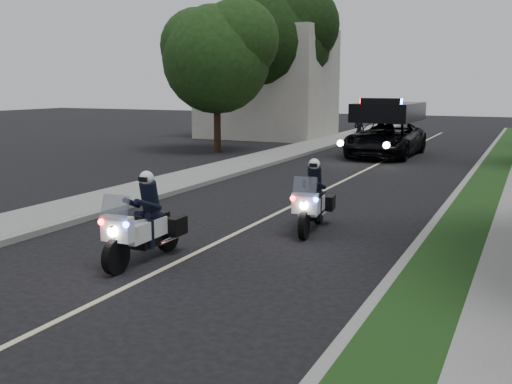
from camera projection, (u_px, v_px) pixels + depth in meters
ground at (190, 256)px, 11.99m from camera, size 120.00×120.00×0.00m
curb_right at (460, 190)px, 19.14m from camera, size 0.20×60.00×0.15m
grass_verge at (483, 191)px, 18.85m from camera, size 1.20×60.00×0.16m
curb_left at (236, 174)px, 22.59m from camera, size 0.20×60.00×0.15m
sidewalk_left at (211, 172)px, 23.06m from camera, size 2.00×60.00×0.16m
building_far at (267, 84)px, 38.69m from camera, size 8.00×6.00×7.00m
lane_marking at (338, 183)px, 20.88m from camera, size 0.12×50.00×0.01m
police_moto_left at (145, 261)px, 11.65m from camera, size 0.77×2.12×1.79m
police_moto_right at (312, 230)px, 14.11m from camera, size 0.98×2.11×1.73m
police_suv at (385, 156)px, 28.81m from camera, size 3.02×6.30×3.04m
bicycle at (359, 149)px, 32.16m from camera, size 0.87×1.97×1.00m
cyclist at (359, 149)px, 32.16m from camera, size 0.60×0.42×1.58m
tree_left_near at (218, 152)px, 30.74m from camera, size 5.89×5.89×9.15m
tree_left_far at (275, 138)px, 38.38m from camera, size 8.30×8.30×11.48m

